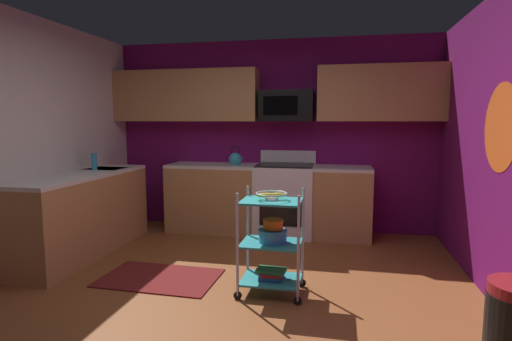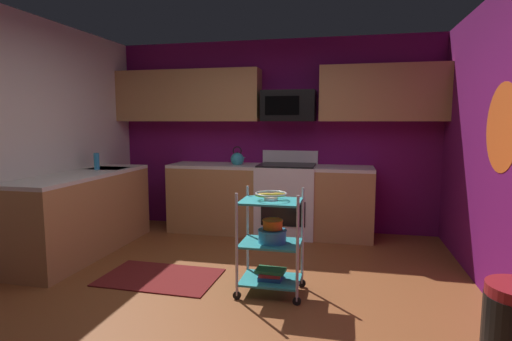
{
  "view_description": "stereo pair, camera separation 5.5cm",
  "coord_description": "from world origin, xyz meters",
  "px_view_note": "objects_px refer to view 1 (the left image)",
  "views": [
    {
      "loc": [
        0.95,
        -3.2,
        1.5
      ],
      "look_at": [
        0.19,
        0.46,
        1.05
      ],
      "focal_mm": 28.65,
      "sensor_mm": 36.0,
      "label": 1
    },
    {
      "loc": [
        1.01,
        -3.18,
        1.5
      ],
      "look_at": [
        0.19,
        0.46,
        1.05
      ],
      "focal_mm": 28.65,
      "sensor_mm": 36.0,
      "label": 2
    }
  ],
  "objects_px": {
    "microwave": "(287,106)",
    "rolling_cart": "(271,243)",
    "mixing_bowl_large": "(273,236)",
    "mixing_bowl_small": "(273,224)",
    "dish_soap_bottle": "(94,162)",
    "fruit_bowl": "(272,195)",
    "oven_range": "(285,199)",
    "book_stack": "(271,274)",
    "kettle": "(235,159)"
  },
  "relations": [
    {
      "from": "microwave",
      "to": "rolling_cart",
      "type": "bearing_deg",
      "value": -86.02
    },
    {
      "from": "mixing_bowl_large",
      "to": "mixing_bowl_small",
      "type": "bearing_deg",
      "value": 87.28
    },
    {
      "from": "mixing_bowl_large",
      "to": "dish_soap_bottle",
      "type": "xyz_separation_m",
      "value": [
        -2.33,
        0.98,
        0.5
      ]
    },
    {
      "from": "fruit_bowl",
      "to": "microwave",
      "type": "bearing_deg",
      "value": 93.98
    },
    {
      "from": "oven_range",
      "to": "rolling_cart",
      "type": "height_order",
      "value": "oven_range"
    },
    {
      "from": "dish_soap_bottle",
      "to": "fruit_bowl",
      "type": "bearing_deg",
      "value": -22.84
    },
    {
      "from": "microwave",
      "to": "book_stack",
      "type": "height_order",
      "value": "microwave"
    },
    {
      "from": "oven_range",
      "to": "rolling_cart",
      "type": "xyz_separation_m",
      "value": [
        0.14,
        -1.91,
        -0.03
      ]
    },
    {
      "from": "microwave",
      "to": "dish_soap_bottle",
      "type": "height_order",
      "value": "microwave"
    },
    {
      "from": "mixing_bowl_large",
      "to": "mixing_bowl_small",
      "type": "height_order",
      "value": "mixing_bowl_small"
    },
    {
      "from": "microwave",
      "to": "fruit_bowl",
      "type": "relative_size",
      "value": 2.57
    },
    {
      "from": "rolling_cart",
      "to": "mixing_bowl_small",
      "type": "relative_size",
      "value": 5.03
    },
    {
      "from": "microwave",
      "to": "kettle",
      "type": "relative_size",
      "value": 2.65
    },
    {
      "from": "rolling_cart",
      "to": "mixing_bowl_large",
      "type": "relative_size",
      "value": 3.63
    },
    {
      "from": "microwave",
      "to": "kettle",
      "type": "height_order",
      "value": "microwave"
    },
    {
      "from": "fruit_bowl",
      "to": "mixing_bowl_large",
      "type": "height_order",
      "value": "fruit_bowl"
    },
    {
      "from": "microwave",
      "to": "dish_soap_bottle",
      "type": "bearing_deg",
      "value": -154.65
    },
    {
      "from": "oven_range",
      "to": "dish_soap_bottle",
      "type": "relative_size",
      "value": 5.5
    },
    {
      "from": "oven_range",
      "to": "book_stack",
      "type": "distance_m",
      "value": 1.94
    },
    {
      "from": "mixing_bowl_large",
      "to": "book_stack",
      "type": "bearing_deg",
      "value": 180.0
    },
    {
      "from": "kettle",
      "to": "dish_soap_bottle",
      "type": "height_order",
      "value": "kettle"
    },
    {
      "from": "fruit_bowl",
      "to": "dish_soap_bottle",
      "type": "height_order",
      "value": "dish_soap_bottle"
    },
    {
      "from": "fruit_bowl",
      "to": "book_stack",
      "type": "distance_m",
      "value": 0.7
    },
    {
      "from": "fruit_bowl",
      "to": "mixing_bowl_large",
      "type": "xyz_separation_m",
      "value": [
        0.01,
        0.0,
        -0.36
      ]
    },
    {
      "from": "dish_soap_bottle",
      "to": "mixing_bowl_small",
      "type": "bearing_deg",
      "value": -22.38
    },
    {
      "from": "oven_range",
      "to": "microwave",
      "type": "height_order",
      "value": "microwave"
    },
    {
      "from": "mixing_bowl_small",
      "to": "kettle",
      "type": "height_order",
      "value": "kettle"
    },
    {
      "from": "mixing_bowl_small",
      "to": "dish_soap_bottle",
      "type": "xyz_separation_m",
      "value": [
        -2.34,
        0.96,
        0.4
      ]
    },
    {
      "from": "microwave",
      "to": "dish_soap_bottle",
      "type": "xyz_separation_m",
      "value": [
        -2.18,
        -1.03,
        -0.68
      ]
    },
    {
      "from": "rolling_cart",
      "to": "book_stack",
      "type": "distance_m",
      "value": 0.28
    },
    {
      "from": "microwave",
      "to": "dish_soap_bottle",
      "type": "relative_size",
      "value": 3.5
    },
    {
      "from": "dish_soap_bottle",
      "to": "mixing_bowl_large",
      "type": "bearing_deg",
      "value": -22.73
    },
    {
      "from": "mixing_bowl_small",
      "to": "kettle",
      "type": "relative_size",
      "value": 0.69
    },
    {
      "from": "oven_range",
      "to": "mixing_bowl_large",
      "type": "relative_size",
      "value": 4.37
    },
    {
      "from": "microwave",
      "to": "fruit_bowl",
      "type": "xyz_separation_m",
      "value": [
        0.14,
        -2.01,
        -0.82
      ]
    },
    {
      "from": "fruit_bowl",
      "to": "book_stack",
      "type": "xyz_separation_m",
      "value": [
        0.0,
        0.0,
        -0.7
      ]
    },
    {
      "from": "fruit_bowl",
      "to": "mixing_bowl_small",
      "type": "height_order",
      "value": "fruit_bowl"
    },
    {
      "from": "fruit_bowl",
      "to": "kettle",
      "type": "relative_size",
      "value": 1.03
    },
    {
      "from": "mixing_bowl_small",
      "to": "dish_soap_bottle",
      "type": "distance_m",
      "value": 2.56
    },
    {
      "from": "microwave",
      "to": "rolling_cart",
      "type": "height_order",
      "value": "microwave"
    },
    {
      "from": "fruit_bowl",
      "to": "mixing_bowl_large",
      "type": "bearing_deg",
      "value": 0.0
    },
    {
      "from": "rolling_cart",
      "to": "mixing_bowl_small",
      "type": "bearing_deg",
      "value": 51.08
    },
    {
      "from": "oven_range",
      "to": "book_stack",
      "type": "xyz_separation_m",
      "value": [
        0.14,
        -1.91,
        -0.3
      ]
    },
    {
      "from": "oven_range",
      "to": "book_stack",
      "type": "relative_size",
      "value": 4.19
    },
    {
      "from": "rolling_cart",
      "to": "kettle",
      "type": "xyz_separation_m",
      "value": [
        -0.82,
        1.9,
        0.54
      ]
    },
    {
      "from": "rolling_cart",
      "to": "kettle",
      "type": "bearing_deg",
      "value": 113.18
    },
    {
      "from": "oven_range",
      "to": "fruit_bowl",
      "type": "bearing_deg",
      "value": -85.82
    },
    {
      "from": "book_stack",
      "to": "dish_soap_bottle",
      "type": "relative_size",
      "value": 1.31
    },
    {
      "from": "oven_range",
      "to": "kettle",
      "type": "bearing_deg",
      "value": -179.67
    },
    {
      "from": "fruit_bowl",
      "to": "oven_range",
      "type": "bearing_deg",
      "value": 94.18
    }
  ]
}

